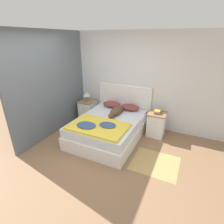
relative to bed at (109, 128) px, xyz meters
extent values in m
plane|color=#896647|center=(0.02, -1.06, -0.26)|extent=(16.00, 16.00, 0.00)
cube|color=silver|center=(0.02, 1.07, 1.01)|extent=(9.00, 0.06, 2.55)
cube|color=slate|center=(-1.46, -0.01, 1.01)|extent=(0.06, 3.10, 2.55)
cube|color=white|center=(0.00, 0.00, -0.10)|extent=(1.50, 1.95, 0.32)
cube|color=silver|center=(0.00, 0.00, 0.16)|extent=(1.44, 1.89, 0.22)
cube|color=white|center=(0.00, 1.00, 0.30)|extent=(1.58, 0.04, 1.12)
cylinder|color=white|center=(0.00, 1.00, 0.86)|extent=(1.58, 0.06, 0.06)
cube|color=white|center=(-1.05, 0.66, 0.03)|extent=(0.41, 0.44, 0.60)
cube|color=#937047|center=(-1.05, 0.66, 0.35)|extent=(0.43, 0.46, 0.03)
sphere|color=#937047|center=(-1.05, 0.43, 0.20)|extent=(0.02, 0.02, 0.02)
cube|color=white|center=(1.05, 0.66, 0.03)|extent=(0.41, 0.44, 0.60)
cube|color=#937047|center=(1.05, 0.66, 0.35)|extent=(0.43, 0.46, 0.03)
sphere|color=#937047|center=(1.05, 0.43, 0.20)|extent=(0.02, 0.02, 0.02)
ellipsoid|color=brown|center=(-0.27, 0.75, 0.35)|extent=(0.52, 0.35, 0.15)
ellipsoid|color=brown|center=(0.27, 0.75, 0.35)|extent=(0.52, 0.35, 0.15)
cube|color=yellow|center=(0.00, -0.51, 0.30)|extent=(1.27, 0.84, 0.05)
ellipsoid|color=#334C7F|center=(-0.22, -0.63, 0.34)|extent=(0.45, 0.34, 0.05)
ellipsoid|color=#334C7F|center=(0.19, -0.42, 0.34)|extent=(0.38, 0.29, 0.04)
ellipsoid|color=brown|center=(0.06, 0.35, 0.37)|extent=(0.24, 0.58, 0.19)
sphere|color=brown|center=(0.06, 0.02, 0.34)|extent=(0.15, 0.15, 0.15)
ellipsoid|color=brown|center=(0.06, -0.04, 0.33)|extent=(0.07, 0.08, 0.06)
cone|color=brown|center=(0.02, 0.03, 0.40)|extent=(0.05, 0.05, 0.05)
cone|color=brown|center=(0.10, 0.03, 0.40)|extent=(0.05, 0.05, 0.05)
ellipsoid|color=brown|center=(0.10, 0.59, 0.32)|extent=(0.16, 0.26, 0.07)
cube|color=orange|center=(1.04, 0.66, 0.37)|extent=(0.16, 0.21, 0.02)
cube|color=#703D7F|center=(1.04, 0.64, 0.39)|extent=(0.13, 0.21, 0.02)
cube|color=gold|center=(1.04, 0.66, 0.42)|extent=(0.15, 0.19, 0.03)
cylinder|color=#9E7A4C|center=(-1.05, 0.64, 0.37)|extent=(0.11, 0.11, 0.02)
cylinder|color=#9E7A4C|center=(-1.05, 0.64, 0.45)|extent=(0.02, 0.02, 0.14)
cone|color=beige|center=(-1.05, 0.64, 0.58)|extent=(0.23, 0.23, 0.12)
cube|color=tan|center=(1.31, -0.48, -0.26)|extent=(0.92, 0.82, 0.00)
camera|label=1|loc=(1.75, -3.45, 2.11)|focal=28.00mm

